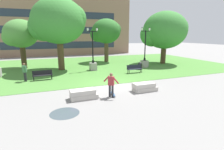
# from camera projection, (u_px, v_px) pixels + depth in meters

# --- Properties ---
(ground_plane) EXTENTS (140.00, 140.00, 0.00)m
(ground_plane) POSITION_uv_depth(u_px,v_px,m) (110.00, 85.00, 15.13)
(ground_plane) COLOR gray
(grass_lawn) EXTENTS (40.00, 20.00, 0.02)m
(grass_lawn) POSITION_uv_depth(u_px,v_px,m) (85.00, 66.00, 24.23)
(grass_lawn) COLOR #4C8438
(grass_lawn) RESTS_ON ground
(concrete_block_center) EXTENTS (1.80, 0.90, 0.64)m
(concrete_block_center) POSITION_uv_depth(u_px,v_px,m) (83.00, 94.00, 11.77)
(concrete_block_center) COLOR #B2ADA3
(concrete_block_center) RESTS_ON ground
(concrete_block_left) EXTENTS (1.85, 0.90, 0.64)m
(concrete_block_left) POSITION_uv_depth(u_px,v_px,m) (144.00, 87.00, 13.39)
(concrete_block_left) COLOR #B2ADA3
(concrete_block_left) RESTS_ON ground
(person_skateboarder) EXTENTS (0.84, 1.01, 1.71)m
(person_skateboarder) POSITION_uv_depth(u_px,v_px,m) (111.00, 84.00, 11.93)
(person_skateboarder) COLOR #28282D
(person_skateboarder) RESTS_ON ground
(skateboard) EXTENTS (0.41, 1.04, 0.14)m
(skateboard) POSITION_uv_depth(u_px,v_px,m) (113.00, 94.00, 12.44)
(skateboard) COLOR #2D4C75
(skateboard) RESTS_ON ground
(puddle) EXTENTS (1.62, 1.62, 0.01)m
(puddle) POSITION_uv_depth(u_px,v_px,m) (65.00, 113.00, 9.61)
(puddle) COLOR #47515B
(puddle) RESTS_ON ground
(park_bench_near_left) EXTENTS (1.80, 0.53, 0.90)m
(park_bench_near_left) POSITION_uv_depth(u_px,v_px,m) (135.00, 68.00, 19.77)
(park_bench_near_left) COLOR #1E232D
(park_bench_near_left) RESTS_ON grass_lawn
(park_bench_near_right) EXTENTS (1.82, 0.61, 0.90)m
(park_bench_near_right) POSITION_uv_depth(u_px,v_px,m) (43.00, 74.00, 16.66)
(park_bench_near_right) COLOR black
(park_bench_near_right) RESTS_ON grass_lawn
(lamp_post_center) EXTENTS (1.32, 0.80, 5.10)m
(lamp_post_center) POSITION_uv_depth(u_px,v_px,m) (93.00, 62.00, 21.13)
(lamp_post_center) COLOR gray
(lamp_post_center) RESTS_ON grass_lawn
(lamp_post_right) EXTENTS (1.32, 0.80, 5.18)m
(lamp_post_right) POSITION_uv_depth(u_px,v_px,m) (145.00, 59.00, 23.15)
(lamp_post_right) COLOR gray
(lamp_post_right) RESTS_ON grass_lawn
(tree_near_right) EXTENTS (6.63, 6.31, 7.57)m
(tree_near_right) POSITION_uv_depth(u_px,v_px,m) (164.00, 31.00, 25.42)
(tree_near_right) COLOR #4C3823
(tree_near_right) RESTS_ON grass_lawn
(tree_far_right) EXTENTS (6.56, 6.24, 8.45)m
(tree_far_right) POSITION_uv_depth(u_px,v_px,m) (58.00, 22.00, 20.40)
(tree_far_right) COLOR #4C3823
(tree_far_right) RESTS_ON grass_lawn
(tree_near_left) EXTENTS (4.68, 4.46, 6.68)m
(tree_near_left) POSITION_uv_depth(u_px,v_px,m) (106.00, 32.00, 27.25)
(tree_near_left) COLOR brown
(tree_near_left) RESTS_ON grass_lawn
(tree_far_left) EXTENTS (4.32, 4.11, 6.12)m
(tree_far_left) POSITION_uv_depth(u_px,v_px,m) (21.00, 34.00, 21.83)
(tree_far_left) COLOR #42301E
(tree_far_left) RESTS_ON grass_lawn
(trash_bin) EXTENTS (0.49, 0.49, 0.96)m
(trash_bin) POSITION_uv_depth(u_px,v_px,m) (140.00, 66.00, 21.75)
(trash_bin) COLOR black
(trash_bin) RESTS_ON grass_lawn
(person_bystander_near_lawn) EXTENTS (0.51, 0.82, 1.71)m
(person_bystander_near_lawn) POSITION_uv_depth(u_px,v_px,m) (25.00, 71.00, 15.97)
(person_bystander_near_lawn) COLOR #28282D
(person_bystander_near_lawn) RESTS_ON grass_lawn
(building_facade_distant) EXTENTS (30.09, 1.03, 11.91)m
(building_facade_distant) POSITION_uv_depth(u_px,v_px,m) (62.00, 26.00, 35.59)
(building_facade_distant) COLOR #8E6B56
(building_facade_distant) RESTS_ON ground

